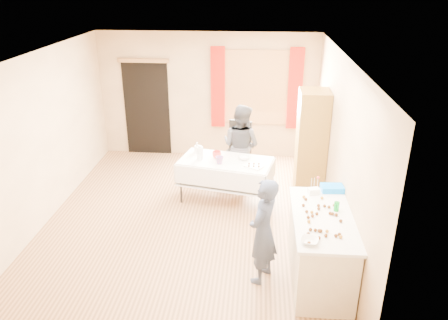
# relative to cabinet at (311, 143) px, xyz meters

# --- Properties ---
(floor) EXTENTS (4.50, 5.50, 0.02)m
(floor) POSITION_rel_cabinet_xyz_m (-1.99, -1.15, -0.94)
(floor) COLOR #9E7047
(floor) RESTS_ON ground
(ceiling) EXTENTS (4.50, 5.50, 0.02)m
(ceiling) POSITION_rel_cabinet_xyz_m (-1.99, -1.15, 1.68)
(ceiling) COLOR white
(ceiling) RESTS_ON floor
(wall_back) EXTENTS (4.50, 0.02, 2.60)m
(wall_back) POSITION_rel_cabinet_xyz_m (-1.99, 1.61, 0.37)
(wall_back) COLOR tan
(wall_back) RESTS_ON floor
(wall_front) EXTENTS (4.50, 0.02, 2.60)m
(wall_front) POSITION_rel_cabinet_xyz_m (-1.99, -3.91, 0.37)
(wall_front) COLOR tan
(wall_front) RESTS_ON floor
(wall_left) EXTENTS (0.02, 5.50, 2.60)m
(wall_left) POSITION_rel_cabinet_xyz_m (-4.25, -1.15, 0.37)
(wall_left) COLOR tan
(wall_left) RESTS_ON floor
(wall_right) EXTENTS (0.02, 5.50, 2.60)m
(wall_right) POSITION_rel_cabinet_xyz_m (0.27, -1.15, 0.37)
(wall_right) COLOR tan
(wall_right) RESTS_ON floor
(window_frame) EXTENTS (1.32, 0.06, 1.52)m
(window_frame) POSITION_rel_cabinet_xyz_m (-0.99, 1.57, 0.57)
(window_frame) COLOR olive
(window_frame) RESTS_ON wall_back
(window_pane) EXTENTS (1.20, 0.02, 1.40)m
(window_pane) POSITION_rel_cabinet_xyz_m (-0.99, 1.56, 0.57)
(window_pane) COLOR white
(window_pane) RESTS_ON wall_back
(curtain_left) EXTENTS (0.28, 0.06, 1.65)m
(curtain_left) POSITION_rel_cabinet_xyz_m (-1.77, 1.52, 0.57)
(curtain_left) COLOR #AE1004
(curtain_left) RESTS_ON wall_back
(curtain_right) EXTENTS (0.28, 0.06, 1.65)m
(curtain_right) POSITION_rel_cabinet_xyz_m (-0.21, 1.52, 0.57)
(curtain_right) COLOR #AE1004
(curtain_right) RESTS_ON wall_back
(doorway) EXTENTS (0.95, 0.04, 2.00)m
(doorway) POSITION_rel_cabinet_xyz_m (-3.29, 1.58, 0.07)
(doorway) COLOR black
(doorway) RESTS_ON floor
(door_lintel) EXTENTS (1.05, 0.06, 0.08)m
(door_lintel) POSITION_rel_cabinet_xyz_m (-3.29, 1.55, 1.09)
(door_lintel) COLOR olive
(door_lintel) RESTS_ON wall_back
(cabinet) EXTENTS (0.50, 0.60, 1.86)m
(cabinet) POSITION_rel_cabinet_xyz_m (0.00, 0.00, 0.00)
(cabinet) COLOR brown
(cabinet) RESTS_ON floor
(counter) EXTENTS (0.74, 1.56, 0.91)m
(counter) POSITION_rel_cabinet_xyz_m (-0.10, -2.46, -0.48)
(counter) COLOR beige
(counter) RESTS_ON floor
(party_table) EXTENTS (1.69, 1.11, 0.75)m
(party_table) POSITION_rel_cabinet_xyz_m (-1.46, -0.46, -0.48)
(party_table) COLOR black
(party_table) RESTS_ON floor
(chair) EXTENTS (0.55, 0.55, 1.08)m
(chair) POSITION_rel_cabinet_xyz_m (-1.31, 0.51, -0.61)
(chair) COLOR black
(chair) RESTS_ON floor
(girl) EXTENTS (0.77, 0.73, 1.41)m
(girl) POSITION_rel_cabinet_xyz_m (-0.83, -2.55, -0.22)
(girl) COLOR #262F48
(girl) RESTS_ON floor
(woman) EXTENTS (1.25, 1.22, 1.53)m
(woman) POSITION_rel_cabinet_xyz_m (-1.23, 0.18, -0.16)
(woman) COLOR black
(woman) RESTS_ON floor
(soda_can) EXTENTS (0.08, 0.08, 0.12)m
(soda_can) POSITION_rel_cabinet_xyz_m (0.07, -2.31, 0.04)
(soda_can) COLOR #0C8B24
(soda_can) RESTS_ON counter
(mixing_bowl) EXTENTS (0.30, 0.30, 0.05)m
(mixing_bowl) POSITION_rel_cabinet_xyz_m (-0.33, -3.05, 0.01)
(mixing_bowl) COLOR white
(mixing_bowl) RESTS_ON counter
(foam_block) EXTENTS (0.17, 0.13, 0.08)m
(foam_block) POSITION_rel_cabinet_xyz_m (-0.16, -1.87, 0.02)
(foam_block) COLOR white
(foam_block) RESTS_ON counter
(blue_basket) EXTENTS (0.31, 0.22, 0.08)m
(blue_basket) POSITION_rel_cabinet_xyz_m (0.10, -1.77, 0.02)
(blue_basket) COLOR #0776F4
(blue_basket) RESTS_ON counter
(pitcher) EXTENTS (0.13, 0.13, 0.22)m
(pitcher) POSITION_rel_cabinet_xyz_m (-1.89, -0.45, -0.07)
(pitcher) COLOR silver
(pitcher) RESTS_ON party_table
(cup_red) EXTENTS (0.25, 0.25, 0.12)m
(cup_red) POSITION_rel_cabinet_xyz_m (-1.62, -0.37, -0.12)
(cup_red) COLOR red
(cup_red) RESTS_ON party_table
(cup_rainbow) EXTENTS (0.22, 0.22, 0.12)m
(cup_rainbow) POSITION_rel_cabinet_xyz_m (-1.55, -0.61, -0.12)
(cup_rainbow) COLOR red
(cup_rainbow) RESTS_ON party_table
(small_bowl) EXTENTS (0.23, 0.23, 0.06)m
(small_bowl) POSITION_rel_cabinet_xyz_m (-1.16, -0.39, -0.15)
(small_bowl) COLOR white
(small_bowl) RESTS_ON party_table
(pastry_tray) EXTENTS (0.34, 0.31, 0.02)m
(pastry_tray) POSITION_rel_cabinet_xyz_m (-0.98, -0.69, -0.17)
(pastry_tray) COLOR white
(pastry_tray) RESTS_ON party_table
(bottle) EXTENTS (0.09, 0.10, 0.19)m
(bottle) POSITION_rel_cabinet_xyz_m (-1.98, -0.14, -0.09)
(bottle) COLOR white
(bottle) RESTS_ON party_table
(cake_balls) EXTENTS (0.47, 1.12, 0.04)m
(cake_balls) POSITION_rel_cabinet_xyz_m (-0.15, -2.56, 0.00)
(cake_balls) COLOR #3F2314
(cake_balls) RESTS_ON counter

